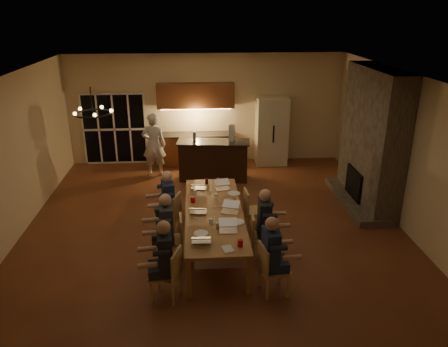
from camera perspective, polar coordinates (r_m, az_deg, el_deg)
floor at (r=9.28m, az=-1.28°, el=-7.57°), size 9.00×9.00×0.00m
back_wall at (r=12.97m, az=-2.35°, el=8.41°), size 8.00×0.04×3.20m
left_wall at (r=9.36m, az=-26.78°, el=1.02°), size 0.04×9.00×3.20m
right_wall at (r=9.67m, az=23.19°, el=2.20°), size 0.04×9.00×3.20m
ceiling at (r=8.23m, az=-1.46°, el=12.49°), size 8.00×9.00×0.04m
french_doors at (r=13.26m, az=-14.10°, el=5.62°), size 1.86×0.08×2.10m
fireplace at (r=10.57m, az=18.82°, el=4.32°), size 0.58×2.50×3.20m
kitchenette at (r=12.75m, az=-3.63°, el=6.31°), size 2.24×0.68×2.40m
refrigerator at (r=12.96m, az=6.22°, el=5.55°), size 0.90×0.68×2.00m
dining_table at (r=8.60m, az=-1.30°, el=-7.19°), size 1.10×3.30×0.75m
bar_island at (r=11.78m, az=-1.37°, el=1.72°), size 1.98×0.90×1.08m
chair_left_near at (r=7.21m, az=-7.68°, el=-12.92°), size 0.55×0.55×0.89m
chair_left_mid at (r=8.14m, az=-7.01°, el=-8.58°), size 0.47×0.47×0.89m
chair_left_far at (r=9.07m, az=-7.31°, el=-5.29°), size 0.55×0.55×0.89m
chair_right_near at (r=7.32m, az=6.57°, el=-12.26°), size 0.52×0.52×0.89m
chair_right_mid at (r=8.22m, az=5.14°, el=-8.19°), size 0.47×0.47×0.89m
chair_right_far at (r=9.20m, az=4.13°, el=-4.77°), size 0.47×0.47×0.89m
person_left_near at (r=7.10m, az=-7.66°, el=-11.13°), size 0.66×0.66×1.38m
person_right_near at (r=7.18m, az=6.09°, el=-10.64°), size 0.65×0.65×1.38m
person_left_mid at (r=7.98m, az=-7.48°, el=-7.23°), size 0.66×0.66×1.38m
person_right_mid at (r=8.13m, az=5.28°, el=-6.57°), size 0.62×0.62×1.38m
person_left_far at (r=8.99m, az=-7.27°, el=-3.83°), size 0.70×0.70×1.38m
standing_person at (r=12.13m, az=-9.14°, el=3.75°), size 0.66×0.45×1.77m
chandelier at (r=7.77m, az=-16.76°, el=7.54°), size 0.65×0.65×0.03m
laptop_a at (r=7.38m, az=-3.00°, el=-8.06°), size 0.33×0.29×0.23m
laptop_b at (r=7.67m, az=0.55°, el=-6.81°), size 0.33×0.29×0.23m
laptop_c at (r=8.37m, az=-3.40°, el=-4.35°), size 0.35×0.31×0.23m
laptop_d at (r=8.35m, az=0.79°, el=-4.37°), size 0.39×0.36×0.23m
laptop_e at (r=9.43m, az=-3.36°, el=-1.30°), size 0.37×0.34×0.23m
laptop_f at (r=9.37m, az=-0.12°, el=-1.42°), size 0.36×0.33×0.23m
mug_front at (r=7.96m, az=-1.73°, el=-6.23°), size 0.07×0.07×0.10m
mug_mid at (r=8.96m, az=-1.06°, el=-2.96°), size 0.07×0.07×0.10m
mug_back at (r=9.15m, az=-3.83°, el=-2.47°), size 0.08×0.08×0.10m
redcup_near at (r=7.26m, az=2.13°, el=-9.07°), size 0.09×0.09×0.12m
redcup_mid at (r=8.80m, az=-4.08°, el=-3.41°), size 0.09×0.09×0.12m
redcup_far at (r=9.68m, az=-0.76°, el=-0.99°), size 0.08×0.08×0.12m
can_silver at (r=7.78m, az=-0.85°, el=-6.82°), size 0.07×0.07×0.12m
can_cola at (r=9.68m, az=-2.28°, el=-1.01°), size 0.07×0.07×0.12m
can_right at (r=8.69m, az=1.37°, el=-3.68°), size 0.07×0.07×0.12m
plate_near at (r=8.02m, az=1.74°, el=-6.36°), size 0.27×0.27×0.02m
plate_left at (r=7.65m, az=-3.02°, el=-7.83°), size 0.25×0.25×0.02m
plate_far at (r=9.18m, az=1.31°, el=-2.63°), size 0.27×0.27×0.02m
notepad at (r=7.20m, az=0.49°, el=-9.81°), size 0.21×0.26×0.01m
bar_bottle at (r=11.66m, az=-3.88°, el=4.88°), size 0.08×0.08×0.24m
bar_blender at (r=11.59m, az=1.02°, el=5.31°), size 0.17×0.17×0.43m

